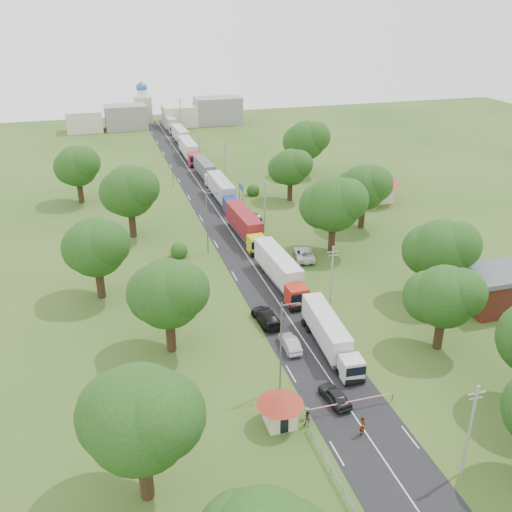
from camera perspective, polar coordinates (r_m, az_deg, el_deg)
name	(u,v)px	position (r m, az deg, el deg)	size (l,w,h in m)	color
ground	(271,292)	(77.06, 1.54, -3.62)	(260.00, 260.00, 0.00)	#2C4D19
road	(234,237)	(94.43, -2.17, 1.91)	(8.00, 200.00, 0.04)	black
boom_barrier	(338,405)	(56.73, 8.19, -14.52)	(9.22, 0.35, 1.18)	slate
guard_booth	(280,406)	(54.15, 2.42, -14.72)	(4.40, 4.40, 3.45)	beige
guard_rail	(346,502)	(49.62, 9.01, -23.10)	(0.10, 17.00, 1.70)	slate
info_sign	(241,190)	(108.23, -1.50, 6.63)	(0.12, 3.10, 4.10)	slate
pole_0	(470,430)	(50.90, 20.60, -15.94)	(1.60, 0.24, 9.00)	gray
pole_1	(331,278)	(70.90, 7.56, -2.23)	(1.60, 0.24, 9.00)	gray
pole_2	(265,205)	(95.02, 0.86, 5.10)	(1.60, 0.24, 9.00)	gray
pole_3	(225,162)	(120.83, -3.12, 9.37)	(1.60, 0.24, 9.00)	gray
pole_4	(199,134)	(147.45, -5.73, 12.09)	(1.60, 0.24, 9.00)	gray
pole_5	(180,113)	(174.49, -7.56, 13.96)	(1.60, 0.24, 9.00)	gray
lamp_0	(282,342)	(56.45, 2.65, -8.62)	(2.03, 0.22, 10.00)	slate
lamp_1	(208,219)	(86.75, -4.83, 3.67)	(2.03, 0.22, 10.00)	slate
lamp_2	(172,161)	(119.64, -8.37, 9.42)	(2.03, 0.22, 10.00)	slate
tree_2	(444,296)	(65.59, 18.28, -3.82)	(8.00, 8.00, 10.10)	#382616
tree_3	(441,249)	(75.87, 18.01, 0.69)	(8.80, 8.80, 11.07)	#382616
tree_4	(333,204)	(86.94, 7.74, 5.20)	(9.60, 9.60, 12.05)	#382616
tree_5	(364,187)	(97.70, 10.72, 6.80)	(8.80, 8.80, 11.07)	#382616
tree_6	(290,167)	(110.11, 3.44, 8.87)	(8.00, 8.00, 10.10)	#382616
tree_7	(306,140)	(126.50, 5.06, 11.49)	(9.60, 9.60, 12.05)	#382616
tree_9	(139,417)	(44.98, -11.60, -15.51)	(9.60, 9.60, 12.05)	#382616
tree_10	(167,293)	(62.30, -8.84, -3.69)	(8.80, 8.80, 11.07)	#382616
tree_11	(96,247)	(75.56, -15.75, 0.89)	(8.80, 8.80, 11.07)	#382616
tree_12	(129,191)	(94.26, -12.58, 6.38)	(9.60, 9.60, 12.05)	#382616
tree_13	(77,166)	(113.52, -17.48, 8.59)	(8.80, 8.80, 11.07)	#382616
house_brick	(496,289)	(78.24, 22.90, -3.08)	(8.60, 6.60, 5.20)	maroon
house_cream	(373,183)	(112.34, 11.58, 7.16)	(10.08, 10.08, 5.80)	beige
distant_town	(162,115)	(178.92, -9.38, 13.72)	(52.00, 8.00, 8.00)	gray
church	(143,105)	(185.91, -11.24, 14.59)	(5.00, 5.00, 12.30)	beige
truck_0	(329,334)	(64.78, 7.32, -7.73)	(3.07, 13.72, 3.79)	silver
truck_1	(280,270)	(78.01, 2.45, -1.41)	(3.20, 15.26, 4.22)	#B32214
truck_2	(245,225)	(93.16, -1.07, 3.09)	(3.20, 15.28, 4.22)	gold
truck_3	(222,191)	(110.22, -3.39, 6.53)	(2.81, 15.47, 4.29)	navy
truck_4	(205,170)	(125.31, -5.10, 8.59)	(2.72, 13.64, 3.77)	silver
truck_5	(189,150)	(141.14, -6.70, 10.49)	(2.70, 15.74, 4.37)	#B41B33
truck_6	(181,136)	(156.88, -7.53, 11.83)	(2.92, 14.92, 4.13)	#246226
truck_7	(170,123)	(174.12, -8.58, 13.01)	(2.50, 14.30, 3.97)	#A4A4A4
car_lane_front	(335,396)	(58.00, 7.89, -13.67)	(1.77, 4.40, 1.50)	black
car_lane_mid	(290,343)	(65.11, 3.42, -8.71)	(1.55, 4.45, 1.47)	#A0A2A8
car_lane_rear	(266,317)	(69.78, 1.04, -6.08)	(2.32, 5.72, 1.66)	black
car_verge_near	(304,254)	(86.52, 4.82, 0.23)	(2.76, 5.99, 1.67)	white
car_verge_far	(255,216)	(101.47, -0.10, 4.00)	(1.61, 3.99, 1.36)	#4E4F55
pedestrian_near	(363,427)	(54.63, 10.62, -16.43)	(0.71, 0.46, 1.94)	gray
pedestrian_booth	(308,419)	(54.99, 5.21, -15.97)	(0.76, 0.59, 1.57)	gray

